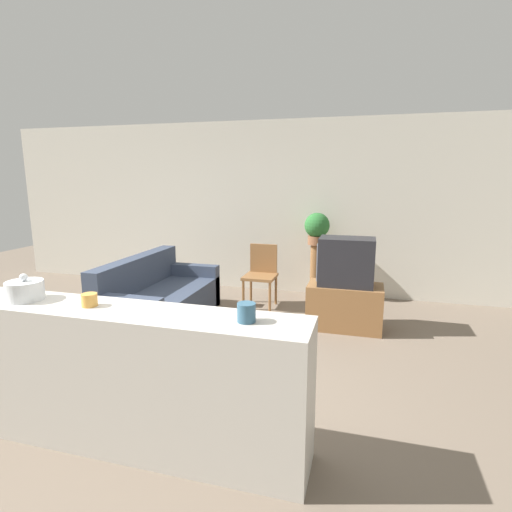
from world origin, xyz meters
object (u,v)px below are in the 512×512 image
at_px(wooden_chair, 261,272).
at_px(potted_plant, 317,227).
at_px(couch, 158,301).
at_px(television, 346,262).
at_px(decorative_bowl, 25,290).

xyz_separation_m(wooden_chair, potted_plant, (0.71, 0.54, 0.60)).
relative_size(couch, television, 2.71).
bearing_deg(television, couch, -169.01).
bearing_deg(wooden_chair, television, -25.53).
height_order(couch, wooden_chair, wooden_chair).
height_order(couch, television, television).
height_order(television, potted_plant, potted_plant).
relative_size(potted_plant, decorative_bowl, 1.90).
distance_m(television, wooden_chair, 1.37).
bearing_deg(television, decorative_bowl, -128.50).
bearing_deg(wooden_chair, decorative_bowl, -105.47).
distance_m(couch, wooden_chair, 1.50).
xyz_separation_m(television, potted_plant, (-0.49, 1.11, 0.26)).
distance_m(wooden_chair, decorative_bowl, 3.36).
relative_size(wooden_chair, potted_plant, 1.86).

